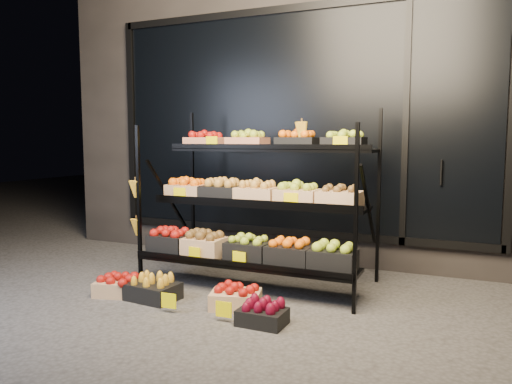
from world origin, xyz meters
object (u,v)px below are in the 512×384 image
at_px(display_rack, 255,202).
at_px(floor_crate_midright, 236,296).
at_px(floor_crate_left, 118,285).
at_px(floor_crate_midleft, 153,288).

distance_m(display_rack, floor_crate_midright, 0.97).
relative_size(display_rack, floor_crate_left, 4.97).
height_order(floor_crate_midleft, floor_crate_midright, floor_crate_midleft).
bearing_deg(floor_crate_midleft, display_rack, 56.99).
distance_m(floor_crate_left, floor_crate_midleft, 0.36).
bearing_deg(display_rack, floor_crate_midleft, -128.68).
bearing_deg(floor_crate_midright, floor_crate_midleft, 171.99).
relative_size(floor_crate_left, floor_crate_midleft, 0.98).
relative_size(floor_crate_left, floor_crate_midright, 0.95).
bearing_deg(floor_crate_left, display_rack, 23.50).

